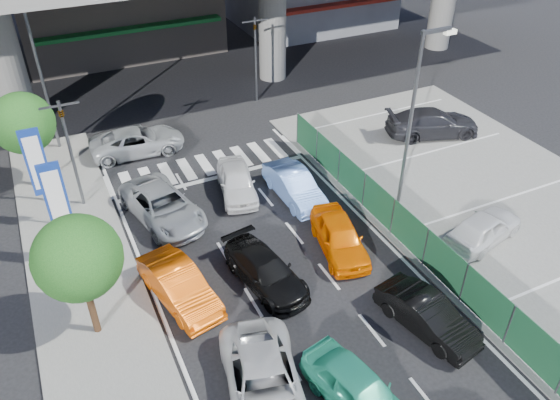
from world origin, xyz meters
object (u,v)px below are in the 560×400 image
tree_far (23,123)px  crossing_wagon_silver (137,141)px  traffic_light_right (255,39)px  traffic_light_left (65,129)px  sedan_white_mid_left (264,384)px  taxi_teal_mid (359,391)px  street_lamp_right (416,107)px  traffic_cone (399,208)px  signboard_far (37,165)px  sedan_white_front_mid (237,181)px  taxi_orange_right (339,236)px  sedan_black_mid (266,271)px  wagon_silver_front_left (163,206)px  kei_truck_front_right (294,186)px  signboard_near (57,202)px  street_lamp_left (42,63)px  parked_sedan_dgrey (433,123)px  taxi_orange_left (179,286)px  hatch_black_mid_right (427,315)px  parked_sedan_white (484,228)px  tree_near (78,258)px

tree_far → crossing_wagon_silver: size_ratio=0.99×
traffic_light_right → traffic_light_left: bearing=-149.1°
sedan_white_mid_left → taxi_teal_mid: size_ratio=1.21×
street_lamp_right → traffic_cone: 4.54m
traffic_light_right → signboard_far: bearing=-148.6°
traffic_light_right → tree_far: 14.05m
street_lamp_right → sedan_white_front_mid: street_lamp_right is taller
traffic_light_right → sedan_white_mid_left: (-8.37, -19.88, -3.25)m
taxi_teal_mid → crossing_wagon_silver: (-2.32, 18.02, -0.01)m
traffic_light_left → taxi_orange_right: traffic_light_left is taller
sedan_black_mid → wagon_silver_front_left: 6.16m
kei_truck_front_right → crossing_wagon_silver: kei_truck_front_right is taller
sedan_white_mid_left → crossing_wagon_silver: sedan_white_mid_left is taller
traffic_light_right → signboard_near: traffic_light_right is taller
street_lamp_left → signboard_far: 7.32m
tree_far → taxi_teal_mid: size_ratio=1.19×
traffic_cone → street_lamp_right: bearing=46.9°
sedan_black_mid → parked_sedan_dgrey: parked_sedan_dgrey is taller
traffic_light_left → sedan_black_mid: traffic_light_left is taller
sedan_white_mid_left → taxi_orange_left: 5.28m
traffic_light_left → wagon_silver_front_left: 5.15m
signboard_near → sedan_white_mid_left: size_ratio=0.96×
traffic_light_left → hatch_black_mid_right: traffic_light_left is taller
signboard_near → tree_far: size_ratio=0.98×
wagon_silver_front_left → crossing_wagon_silver: (0.38, 6.29, -0.01)m
traffic_light_left → signboard_near: 4.22m
street_lamp_right → parked_sedan_white: bearing=-72.4°
traffic_light_left → signboard_near: size_ratio=1.11×
wagon_silver_front_left → kei_truck_front_right: 6.02m
taxi_orange_left → wagon_silver_front_left: bearing=68.8°
taxi_teal_mid → hatch_black_mid_right: 4.09m
traffic_light_right → sedan_black_mid: (-6.25, -15.24, -3.32)m
sedan_white_mid_left → taxi_orange_left: bearing=115.1°
taxi_teal_mid → sedan_black_mid: size_ratio=0.96×
kei_truck_front_right → crossing_wagon_silver: size_ratio=0.85×
hatch_black_mid_right → wagon_silver_front_left: (-6.46, 10.13, 0.05)m
sedan_black_mid → wagon_silver_front_left: (-2.39, 5.68, 0.08)m
street_lamp_left → parked_sedan_dgrey: 20.58m
hatch_black_mid_right → taxi_orange_left: size_ratio=0.92×
sedan_black_mid → crossing_wagon_silver: 12.13m
hatch_black_mid_right → traffic_cone: size_ratio=6.00×
street_lamp_right → kei_truck_front_right: size_ratio=1.94×
crossing_wagon_silver → parked_sedan_dgrey: size_ratio=0.95×
taxi_teal_mid → parked_sedan_dgrey: (12.88, 12.84, 0.11)m
street_lamp_left → tree_near: (-0.67, -14.00, -1.38)m
street_lamp_left → traffic_cone: size_ratio=12.45×
street_lamp_right → sedan_black_mid: 9.22m
signboard_near → traffic_cone: size_ratio=7.31×
wagon_silver_front_left → parked_sedan_dgrey: size_ratio=0.97×
sedan_white_mid_left → taxi_orange_left: size_ratio=1.17×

